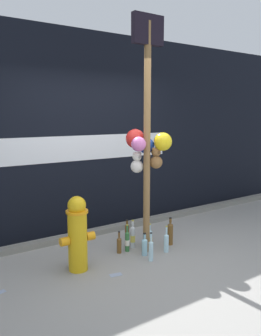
% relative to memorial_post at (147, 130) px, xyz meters
% --- Properties ---
extents(ground_plane, '(14.00, 14.00, 0.00)m').
position_rel_memorial_post_xyz_m(ground_plane, '(-0.20, -0.38, -1.61)').
color(ground_plane, gray).
extents(building_wall, '(10.00, 0.21, 3.07)m').
position_rel_memorial_post_xyz_m(building_wall, '(-0.20, 1.31, -0.08)').
color(building_wall, black).
rests_on(building_wall, ground_plane).
extents(curb_strip, '(8.00, 0.12, 0.08)m').
position_rel_memorial_post_xyz_m(curb_strip, '(-0.20, 0.91, -1.57)').
color(curb_strip, slate).
rests_on(curb_strip, ground_plane).
extents(memorial_post, '(0.58, 0.48, 3.02)m').
position_rel_memorial_post_xyz_m(memorial_post, '(0.00, 0.00, 0.00)').
color(memorial_post, olive).
rests_on(memorial_post, ground_plane).
extents(fire_hydrant, '(0.43, 0.26, 0.89)m').
position_rel_memorial_post_xyz_m(fire_hydrant, '(-1.02, -0.03, -1.16)').
color(fire_hydrant, gold).
rests_on(fire_hydrant, ground_plane).
extents(bottle_0, '(0.08, 0.08, 0.40)m').
position_rel_memorial_post_xyz_m(bottle_0, '(0.40, -0.03, -1.44)').
color(bottle_0, brown).
rests_on(bottle_0, ground_plane).
extents(bottle_1, '(0.06, 0.06, 0.37)m').
position_rel_memorial_post_xyz_m(bottle_1, '(-0.15, -0.31, -1.47)').
color(bottle_1, '#B2DBEA').
rests_on(bottle_1, ground_plane).
extents(bottle_2, '(0.07, 0.07, 0.35)m').
position_rel_memorial_post_xyz_m(bottle_2, '(0.09, 0.03, -1.48)').
color(bottle_2, '#B2DBEA').
rests_on(bottle_2, ground_plane).
extents(bottle_3, '(0.06, 0.06, 0.38)m').
position_rel_memorial_post_xyz_m(bottle_3, '(-0.13, 0.26, -1.45)').
color(bottle_3, brown).
rests_on(bottle_3, ground_plane).
extents(bottle_4, '(0.07, 0.07, 0.43)m').
position_rel_memorial_post_xyz_m(bottle_4, '(0.09, 0.12, -1.44)').
color(bottle_4, '#337038').
rests_on(bottle_4, ground_plane).
extents(bottle_5, '(0.07, 0.07, 0.39)m').
position_rel_memorial_post_xyz_m(bottle_5, '(-0.10, 0.17, -1.46)').
color(bottle_5, silver).
rests_on(bottle_5, ground_plane).
extents(bottle_6, '(0.06, 0.06, 0.30)m').
position_rel_memorial_post_xyz_m(bottle_6, '(-0.35, 0.12, -1.50)').
color(bottle_6, brown).
rests_on(bottle_6, ground_plane).
extents(bottle_7, '(0.07, 0.07, 0.30)m').
position_rel_memorial_post_xyz_m(bottle_7, '(-0.12, -0.13, -1.49)').
color(bottle_7, '#93CCE0').
rests_on(bottle_7, ground_plane).
extents(bottle_8, '(0.06, 0.06, 0.37)m').
position_rel_memorial_post_xyz_m(bottle_8, '(-0.23, 0.11, -1.47)').
color(bottle_8, '#337038').
rests_on(bottle_8, ground_plane).
extents(bottle_9, '(0.06, 0.06, 0.36)m').
position_rel_memorial_post_xyz_m(bottle_9, '(0.19, -0.20, -1.48)').
color(bottle_9, '#B2DBEA').
rests_on(bottle_9, ground_plane).
extents(litter_0, '(0.16, 0.10, 0.01)m').
position_rel_memorial_post_xyz_m(litter_0, '(-0.72, -0.40, -1.61)').
color(litter_0, '#8C99B2').
rests_on(litter_0, ground_plane).
extents(litter_1, '(0.11, 0.09, 0.01)m').
position_rel_memorial_post_xyz_m(litter_1, '(-1.91, -0.06, -1.61)').
color(litter_1, '#8C99B2').
rests_on(litter_1, ground_plane).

